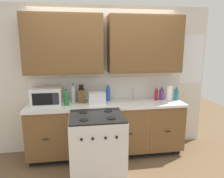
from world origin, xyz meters
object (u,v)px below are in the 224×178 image
object	(u,v)px
microwave	(47,96)
bottle_teal	(176,94)
stove_range	(97,147)
toaster	(97,98)
bottle_blue	(108,93)
knife_block	(82,96)
paper_towel_roll	(169,93)
bottle_red	(156,94)
bottle_green	(66,97)
bottle_violet	(162,94)
bottle_clear	(73,93)

from	to	relation	value
microwave	bottle_teal	bearing A→B (deg)	-1.12
stove_range	microwave	world-z (taller)	microwave
toaster	bottle_teal	bearing A→B (deg)	0.11
bottle_blue	microwave	bearing A→B (deg)	-174.54
knife_block	bottle_teal	world-z (taller)	knife_block
paper_towel_roll	bottle_teal	size ratio (longest dim) A/B	1.13
toaster	bottle_teal	distance (m)	1.41
knife_block	bottle_red	xyz separation A→B (m)	(1.31, -0.06, -0.01)
bottle_red	toaster	bearing A→B (deg)	-177.61
bottle_teal	knife_block	bearing A→B (deg)	176.54
stove_range	microwave	distance (m)	1.20
toaster	bottle_green	xyz separation A→B (m)	(-0.50, -0.04, 0.04)
stove_range	paper_towel_roll	bearing A→B (deg)	27.28
stove_range	bottle_red	distance (m)	1.43
bottle_red	bottle_violet	size ratio (longest dim) A/B	1.00
bottle_blue	toaster	bearing A→B (deg)	-144.87
bottle_violet	paper_towel_roll	bearing A→B (deg)	-9.03
bottle_clear	bottle_teal	size ratio (longest dim) A/B	1.41
bottle_green	bottle_clear	bearing A→B (deg)	56.91
bottle_teal	bottle_blue	bearing A→B (deg)	173.26
microwave	bottle_clear	size ratio (longest dim) A/B	1.48
bottle_green	bottle_red	size ratio (longest dim) A/B	1.22
stove_range	knife_block	bearing A→B (deg)	104.58
microwave	bottle_clear	bearing A→B (deg)	9.93
bottle_red	bottle_teal	xyz separation A→B (m)	(0.36, -0.04, 0.00)
bottle_blue	bottle_violet	xyz separation A→B (m)	(0.96, -0.08, -0.03)
knife_block	bottle_blue	world-z (taller)	knife_block
stove_range	bottle_blue	distance (m)	1.03
bottle_red	bottle_blue	xyz separation A→B (m)	(-0.85, 0.10, 0.03)
bottle_red	bottle_blue	world-z (taller)	bottle_blue
knife_block	bottle_red	bearing A→B (deg)	-2.60
stove_range	bottle_teal	bearing A→B (deg)	23.99
bottle_red	bottle_teal	world-z (taller)	bottle_teal
bottle_violet	bottle_blue	bearing A→B (deg)	175.53
bottle_clear	stove_range	bearing A→B (deg)	-66.56
paper_towel_roll	bottle_blue	xyz separation A→B (m)	(-1.09, 0.10, 0.01)
microwave	knife_block	size ratio (longest dim) A/B	1.55
stove_range	toaster	distance (m)	0.86
toaster	bottle_teal	xyz separation A→B (m)	(1.41, 0.00, 0.02)
bottle_red	bottle_blue	size ratio (longest dim) A/B	0.78
toaster	bottle_red	bearing A→B (deg)	2.39
microwave	bottle_clear	world-z (taller)	bottle_clear
stove_range	bottle_red	xyz separation A→B (m)	(1.12, 0.70, 0.57)
paper_towel_roll	bottle_blue	bearing A→B (deg)	174.97
bottle_violet	bottle_green	bearing A→B (deg)	-176.14
paper_towel_roll	bottle_green	bearing A→B (deg)	-177.09
bottle_clear	bottle_teal	xyz separation A→B (m)	(1.81, -0.12, -0.05)
toaster	bottle_red	distance (m)	1.06
stove_range	knife_block	xyz separation A→B (m)	(-0.20, 0.76, 0.57)
bottle_red	bottle_clear	size ratio (longest dim) A/B	0.69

